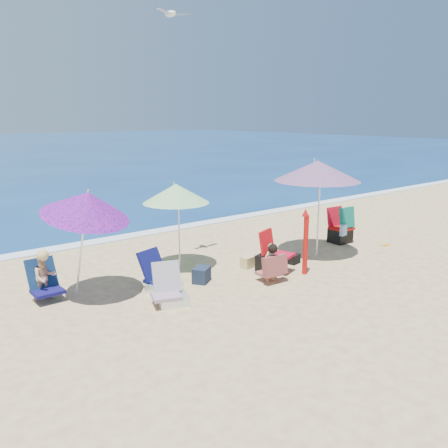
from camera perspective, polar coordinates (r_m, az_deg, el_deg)
ground at (r=9.36m, az=5.29°, el=-7.40°), size 120.00×120.00×0.00m
foam at (r=13.34m, az=-9.98°, el=-1.21°), size 120.00×0.50×0.04m
umbrella_turquoise at (r=11.10m, az=11.29°, el=6.36°), size 2.52×2.52×2.29m
umbrella_striped at (r=9.96m, az=-5.86°, el=3.71°), size 1.87×1.87×1.90m
umbrella_blue at (r=8.56m, az=-16.37°, el=2.30°), size 2.01×2.05×2.13m
furled_umbrella at (r=9.89m, az=9.89°, el=-1.76°), size 0.16×0.16×1.40m
chair_navy at (r=9.07m, az=-7.73°, el=-6.81°), size 0.71×0.88×0.76m
chair_rainbow at (r=8.45m, az=-6.55°, el=-8.39°), size 0.75×0.77×0.71m
camp_chair_left at (r=10.11m, az=5.65°, el=-4.25°), size 0.73×0.82×0.89m
camp_chair_right at (r=12.63m, az=14.03°, el=-0.67°), size 0.62×0.63×0.97m
person_center at (r=9.42m, az=5.84°, el=-4.79°), size 0.56×0.49×0.80m
person_left at (r=9.09m, az=-21.03°, el=-6.03°), size 0.52×0.64×0.94m
bag_navy_a at (r=9.45m, az=-2.75°, el=-6.18°), size 0.48×0.45×0.30m
bag_tan at (r=10.33m, az=2.87°, el=-4.66°), size 0.32×0.26×0.25m
bag_black_b at (r=10.72m, az=8.49°, el=-4.21°), size 0.32×0.26×0.22m
orange_item at (r=12.75m, az=19.11°, el=-2.44°), size 0.22×0.13×0.03m
seagull at (r=10.38m, az=-6.48°, el=24.07°), size 0.76×0.34×0.13m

